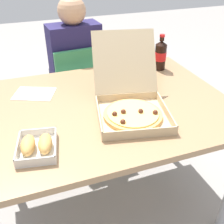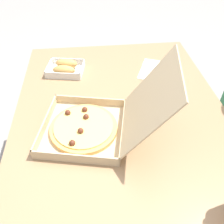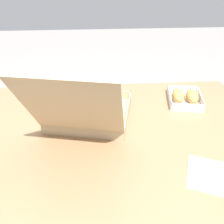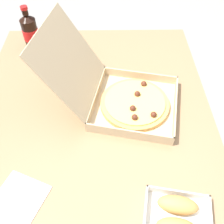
{
  "view_description": "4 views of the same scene",
  "coord_description": "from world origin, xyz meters",
  "views": [
    {
      "loc": [
        -0.37,
        -1.14,
        1.45
      ],
      "look_at": [
        -0.01,
        -0.13,
        0.77
      ],
      "focal_mm": 43.68,
      "sensor_mm": 36.0,
      "label": 1
    },
    {
      "loc": [
        0.76,
        -0.12,
        1.46
      ],
      "look_at": [
        0.03,
        -0.05,
        0.78
      ],
      "focal_mm": 38.0,
      "sensor_mm": 36.0,
      "label": 2
    },
    {
      "loc": [
        0.06,
        0.73,
        1.31
      ],
      "look_at": [
        -0.0,
        -0.1,
        0.79
      ],
      "focal_mm": 38.57,
      "sensor_mm": 36.0,
      "label": 3
    },
    {
      "loc": [
        -0.61,
        -0.07,
        1.52
      ],
      "look_at": [
        0.03,
        -0.08,
        0.77
      ],
      "focal_mm": 41.15,
      "sensor_mm": 36.0,
      "label": 4
    }
  ],
  "objects": [
    {
      "name": "ground_plane",
      "position": [
        0.0,
        0.0,
        0.0
      ],
      "size": [
        10.0,
        10.0,
        0.0
      ],
      "primitive_type": "plane",
      "color": "gray"
    },
    {
      "name": "dining_table",
      "position": [
        0.0,
        0.0,
        0.67
      ],
      "size": [
        1.29,
        0.95,
        0.74
      ],
      "color": "#997551",
      "rests_on": "ground_plane"
    },
    {
      "name": "pizza_box_open",
      "position": [
        0.09,
        -0.12,
        0.79
      ],
      "size": [
        0.42,
        0.56,
        0.32
      ],
      "color": "tan",
      "rests_on": "dining_table"
    },
    {
      "name": "bread_side_box",
      "position": [
        -0.37,
        -0.26,
        0.77
      ],
      "size": [
        0.18,
        0.21,
        0.06
      ],
      "color": "white",
      "rests_on": "dining_table"
    },
    {
      "name": "cola_bottle",
      "position": [
        0.48,
        0.31,
        0.84
      ],
      "size": [
        0.07,
        0.07,
        0.22
      ],
      "color": "black",
      "rests_on": "dining_table"
    },
    {
      "name": "paper_menu",
      "position": [
        -0.33,
        0.23,
        0.74
      ],
      "size": [
        0.25,
        0.22,
        0.0
      ],
      "primitive_type": "cube",
      "rotation": [
        0.0,
        0.0,
        -0.41
      ],
      "color": "white",
      "rests_on": "dining_table"
    }
  ]
}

